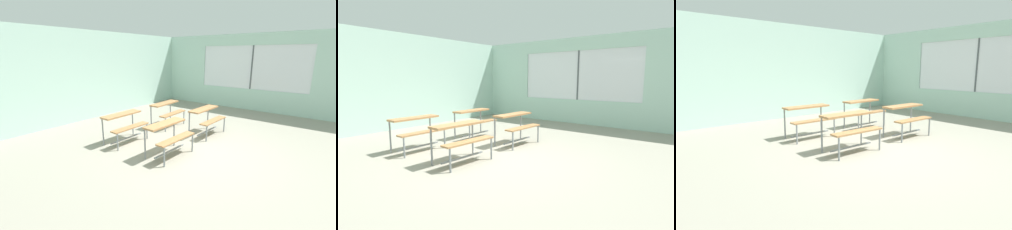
# 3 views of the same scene
# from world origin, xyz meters

# --- Properties ---
(ground) EXTENTS (10.00, 9.00, 0.05)m
(ground) POSITION_xyz_m (0.00, 0.00, -0.03)
(ground) COLOR gray
(wall_back) EXTENTS (10.00, 0.12, 3.00)m
(wall_back) POSITION_xyz_m (0.00, 4.50, 1.50)
(wall_back) COLOR silver
(wall_back) RESTS_ON ground
(wall_right) EXTENTS (0.12, 9.00, 3.00)m
(wall_right) POSITION_xyz_m (5.00, -0.13, 1.45)
(wall_right) COLOR silver
(wall_right) RESTS_ON ground
(desk_bench_r0c0) EXTENTS (1.12, 0.64, 0.74)m
(desk_bench_r0c0) POSITION_xyz_m (-0.53, 0.40, 0.56)
(desk_bench_r0c0) COLOR #A87547
(desk_bench_r0c0) RESTS_ON ground
(desk_bench_r0c1) EXTENTS (1.12, 0.63, 0.74)m
(desk_bench_r0c1) POSITION_xyz_m (1.24, 0.41, 0.56)
(desk_bench_r0c1) COLOR #A87547
(desk_bench_r0c1) RESTS_ON ground
(desk_bench_r1c0) EXTENTS (1.11, 0.61, 0.74)m
(desk_bench_r1c0) POSITION_xyz_m (-0.58, 1.79, 0.56)
(desk_bench_r1c0) COLOR #A87547
(desk_bench_r1c0) RESTS_ON ground
(desk_bench_r1c1) EXTENTS (1.11, 0.61, 0.74)m
(desk_bench_r1c1) POSITION_xyz_m (1.17, 1.76, 0.56)
(desk_bench_r1c1) COLOR #A87547
(desk_bench_r1c1) RESTS_ON ground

